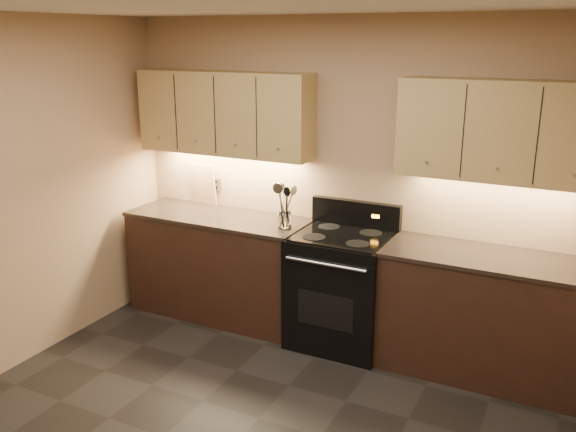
{
  "coord_description": "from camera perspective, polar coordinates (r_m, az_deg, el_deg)",
  "views": [
    {
      "loc": [
        1.74,
        -2.58,
        2.43
      ],
      "look_at": [
        -0.29,
        1.45,
        1.1
      ],
      "focal_mm": 38.0,
      "sensor_mm": 36.0,
      "label": 1
    }
  ],
  "objects": [
    {
      "name": "utensil_crock",
      "position": [
        4.97,
        -0.3,
        -0.39
      ],
      "size": [
        0.12,
        0.12,
        0.13
      ],
      "color": "white",
      "rests_on": "counter_left"
    },
    {
      "name": "counter_left",
      "position": [
        5.5,
        -6.4,
        -4.57
      ],
      "size": [
        1.62,
        0.62,
        0.93
      ],
      "color": "black",
      "rests_on": "ground"
    },
    {
      "name": "steel_skimmer",
      "position": [
        4.91,
        0.01,
        0.96
      ],
      "size": [
        0.18,
        0.11,
        0.36
      ],
      "primitive_type": null,
      "rotation": [
        0.05,
        -0.26,
        0.04
      ],
      "color": "silver",
      "rests_on": "utensil_crock"
    },
    {
      "name": "steel_spatula",
      "position": [
        4.93,
        0.01,
        1.1
      ],
      "size": [
        0.18,
        0.14,
        0.37
      ],
      "primitive_type": null,
      "rotation": [
        -0.03,
        -0.24,
        -0.32
      ],
      "color": "silver",
      "rests_on": "utensil_crock"
    },
    {
      "name": "upper_cab_right",
      "position": [
        4.51,
        19.48,
        7.5
      ],
      "size": [
        1.44,
        0.3,
        0.7
      ],
      "primitive_type": "cube",
      "color": "tan",
      "rests_on": "wall_back"
    },
    {
      "name": "outlet_plate",
      "position": [
        5.65,
        -6.7,
        2.93
      ],
      "size": [
        0.08,
        0.01,
        0.12
      ],
      "primitive_type": "cube",
      "color": "#B2B5BA",
      "rests_on": "wall_back"
    },
    {
      "name": "wall_back",
      "position": [
        5.03,
        5.78,
        3.39
      ],
      "size": [
        4.0,
        0.04,
        2.6
      ],
      "primitive_type": "cube",
      "color": "#A1835E",
      "rests_on": "ground"
    },
    {
      "name": "counter_right",
      "position": [
        4.75,
        17.68,
        -8.83
      ],
      "size": [
        1.46,
        0.62,
        0.93
      ],
      "color": "black",
      "rests_on": "ground"
    },
    {
      "name": "stove",
      "position": [
        4.98,
        5.04,
        -6.7
      ],
      "size": [
        0.76,
        0.68,
        1.14
      ],
      "color": "black",
      "rests_on": "ground"
    },
    {
      "name": "wooden_spoon",
      "position": [
        4.95,
        -0.63,
        1.06
      ],
      "size": [
        0.17,
        0.09,
        0.35
      ],
      "primitive_type": null,
      "rotation": [
        -0.03,
        0.33,
        0.17
      ],
      "color": "#DCB276",
      "rests_on": "utensil_crock"
    },
    {
      "name": "cutting_board",
      "position": [
        5.71,
        -8.02,
        3.01
      ],
      "size": [
        0.3,
        0.09,
        0.38
      ],
      "primitive_type": "cube",
      "rotation": [
        0.1,
        0.0,
        -0.12
      ],
      "color": "#DCB276",
      "rests_on": "counter_left"
    },
    {
      "name": "black_spoon",
      "position": [
        4.95,
        -0.15,
        1.09
      ],
      "size": [
        0.11,
        0.14,
        0.36
      ],
      "primitive_type": null,
      "rotation": [
        0.24,
        0.14,
        -0.0
      ],
      "color": "black",
      "rests_on": "utensil_crock"
    },
    {
      "name": "black_turner",
      "position": [
        4.9,
        -0.39,
        1.03
      ],
      "size": [
        0.18,
        0.18,
        0.38
      ],
      "primitive_type": null,
      "rotation": [
        -0.28,
        -0.19,
        0.26
      ],
      "color": "black",
      "rests_on": "utensil_crock"
    },
    {
      "name": "upper_cab_left",
      "position": [
        5.3,
        -5.97,
        9.54
      ],
      "size": [
        1.6,
        0.3,
        0.7
      ],
      "primitive_type": "cube",
      "color": "tan",
      "rests_on": "wall_back"
    }
  ]
}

